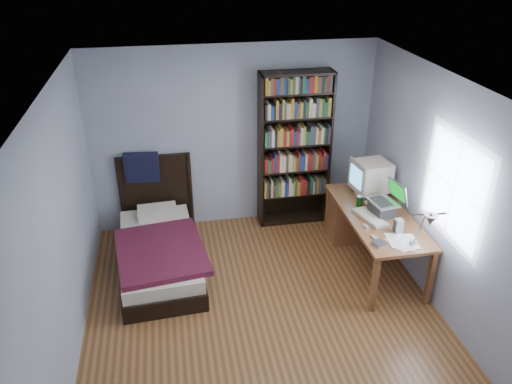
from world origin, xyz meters
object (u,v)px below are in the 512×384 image
(speaker, at_px, (398,226))
(desk, at_px, (360,216))
(crt_monitor, at_px, (371,176))
(keyboard, at_px, (370,217))
(bookshelf, at_px, (294,150))
(laptop, at_px, (384,206))
(soda_can, at_px, (360,201))
(bed, at_px, (159,247))
(desk_lamp, at_px, (428,222))

(speaker, bearing_deg, desk, 93.63)
(crt_monitor, height_order, speaker, crt_monitor)
(keyboard, height_order, speaker, speaker)
(desk, xyz_separation_m, bookshelf, (-0.71, 0.78, 0.66))
(laptop, xyz_separation_m, keyboard, (-0.19, -0.07, -0.10))
(desk, distance_m, soda_can, 0.48)
(keyboard, bearing_deg, laptop, 5.06)
(soda_can, distance_m, bed, 2.52)
(speaker, height_order, bookshelf, bookshelf)
(desk, relative_size, bookshelf, 0.80)
(speaker, bearing_deg, soda_can, 107.29)
(bookshelf, bearing_deg, desk_lamp, -73.56)
(desk, height_order, bed, bed)
(desk_lamp, bearing_deg, crt_monitor, 86.96)
(keyboard, relative_size, bed, 0.24)
(desk, xyz_separation_m, bed, (-2.60, -0.01, -0.16))
(crt_monitor, xyz_separation_m, desk_lamp, (-0.08, -1.56, 0.27))
(desk, height_order, soda_can, soda_can)
(laptop, height_order, desk_lamp, desk_lamp)
(bed, bearing_deg, bookshelf, 22.73)
(crt_monitor, distance_m, laptop, 0.51)
(desk, bearing_deg, bed, -179.74)
(crt_monitor, xyz_separation_m, speaker, (-0.02, -0.90, -0.18))
(desk_lamp, height_order, speaker, desk_lamp)
(desk, height_order, laptop, laptop)
(speaker, relative_size, bookshelf, 0.08)
(laptop, xyz_separation_m, soda_can, (-0.20, 0.24, -0.05))
(desk, distance_m, bed, 2.60)
(crt_monitor, height_order, laptop, crt_monitor)
(desk, distance_m, bookshelf, 1.24)
(laptop, height_order, bookshelf, bookshelf)
(laptop, distance_m, speaker, 0.41)
(soda_can, bearing_deg, crt_monitor, 48.21)
(speaker, height_order, soda_can, speaker)
(desk, xyz_separation_m, desk_lamp, (-0.01, -1.58, 0.84))
(bed, bearing_deg, crt_monitor, -0.19)
(desk, height_order, bookshelf, bookshelf)
(keyboard, height_order, soda_can, soda_can)
(speaker, distance_m, bookshelf, 1.88)
(desk_lamp, xyz_separation_m, keyboard, (-0.12, 1.00, -0.52))
(crt_monitor, relative_size, bed, 0.23)
(crt_monitor, distance_m, bookshelf, 1.12)
(keyboard, bearing_deg, crt_monitor, 55.22)
(speaker, bearing_deg, bed, 161.21)
(desk_lamp, bearing_deg, bed, 148.81)
(laptop, xyz_separation_m, bed, (-2.66, 0.50, -0.59))
(laptop, height_order, keyboard, laptop)
(desk_lamp, height_order, soda_can, desk_lamp)
(keyboard, distance_m, bed, 2.58)
(laptop, xyz_separation_m, bookshelf, (-0.76, 1.29, 0.23))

